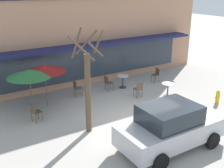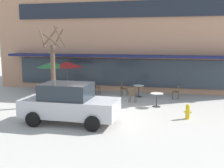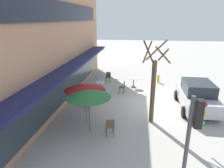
# 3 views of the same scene
# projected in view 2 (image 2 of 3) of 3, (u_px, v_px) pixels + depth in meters

# --- Properties ---
(ground_plane) EXTENTS (80.00, 80.00, 0.00)m
(ground_plane) POSITION_uv_depth(u_px,v_px,m) (90.00, 111.00, 14.43)
(ground_plane) COLOR #ADA8A0
(building_facade) EXTENTS (18.44, 9.10, 7.92)m
(building_facade) POSITION_uv_depth(u_px,v_px,m) (126.00, 36.00, 23.39)
(building_facade) COLOR tan
(building_facade) RESTS_ON ground
(cafe_table_near_wall) EXTENTS (0.70, 0.70, 0.76)m
(cafe_table_near_wall) POSITION_uv_depth(u_px,v_px,m) (157.00, 98.00, 15.31)
(cafe_table_near_wall) COLOR #333338
(cafe_table_near_wall) RESTS_ON ground
(cafe_table_streetside) EXTENTS (0.70, 0.70, 0.76)m
(cafe_table_streetside) POSITION_uv_depth(u_px,v_px,m) (139.00, 89.00, 18.00)
(cafe_table_streetside) COLOR #333338
(cafe_table_streetside) RESTS_ON ground
(patio_umbrella_green_folded) EXTENTS (2.10, 2.10, 2.20)m
(patio_umbrella_green_folded) POSITION_uv_depth(u_px,v_px,m) (52.00, 65.00, 18.49)
(patio_umbrella_green_folded) COLOR #4C4C51
(patio_umbrella_green_folded) RESTS_ON ground
(patio_umbrella_cream_folded) EXTENTS (2.10, 2.10, 2.20)m
(patio_umbrella_cream_folded) POSITION_uv_depth(u_px,v_px,m) (67.00, 64.00, 18.68)
(patio_umbrella_cream_folded) COLOR #4C4C51
(patio_umbrella_cream_folded) RESTS_ON ground
(cafe_chair_0) EXTENTS (0.43, 0.43, 0.89)m
(cafe_chair_0) POSITION_uv_depth(u_px,v_px,m) (132.00, 94.00, 16.36)
(cafe_chair_0) COLOR brown
(cafe_chair_0) RESTS_ON ground
(cafe_chair_1) EXTENTS (0.49, 0.49, 0.89)m
(cafe_chair_1) POSITION_uv_depth(u_px,v_px,m) (43.00, 89.00, 17.78)
(cafe_chair_1) COLOR brown
(cafe_chair_1) RESTS_ON ground
(cafe_chair_2) EXTENTS (0.44, 0.44, 0.89)m
(cafe_chair_2) POSITION_uv_depth(u_px,v_px,m) (177.00, 91.00, 17.21)
(cafe_chair_2) COLOR brown
(cafe_chair_2) RESTS_ON ground
(cafe_chair_3) EXTENTS (0.43, 0.43, 0.89)m
(cafe_chair_3) POSITION_uv_depth(u_px,v_px,m) (96.00, 87.00, 18.86)
(cafe_chair_3) COLOR brown
(cafe_chair_3) RESTS_ON ground
(cafe_chair_4) EXTENTS (0.41, 0.41, 0.89)m
(cafe_chair_4) POSITION_uv_depth(u_px,v_px,m) (123.00, 88.00, 18.25)
(cafe_chair_4) COLOR brown
(cafe_chair_4) RESTS_ON ground
(parked_sedan) EXTENTS (4.20, 2.03, 1.76)m
(parked_sedan) POSITION_uv_depth(u_px,v_px,m) (69.00, 103.00, 12.29)
(parked_sedan) COLOR #B7B7BC
(parked_sedan) RESTS_ON ground
(street_tree) EXTENTS (1.39, 1.40, 4.35)m
(street_tree) POSITION_uv_depth(u_px,v_px,m) (53.00, 69.00, 15.24)
(street_tree) COLOR brown
(street_tree) RESTS_ON ground
(fire_hydrant) EXTENTS (0.36, 0.20, 0.71)m
(fire_hydrant) POSITION_uv_depth(u_px,v_px,m) (188.00, 111.00, 12.96)
(fire_hydrant) COLOR gold
(fire_hydrant) RESTS_ON ground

